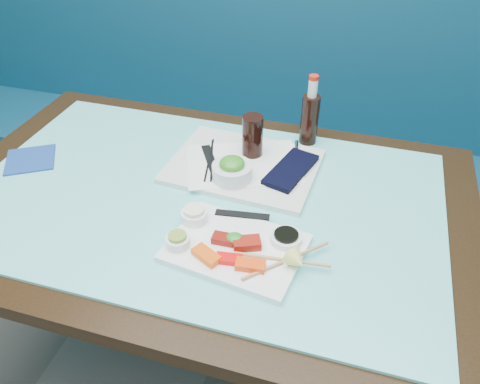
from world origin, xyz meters
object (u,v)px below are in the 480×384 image
(booth_bench, at_px, (271,151))
(serving_tray, at_px, (244,166))
(sashimi_plate, at_px, (236,248))
(cola_bottle_body, at_px, (309,120))
(dining_table, at_px, (204,222))
(cola_glass, at_px, (253,136))
(blue_napkin, at_px, (30,160))
(seaweed_bowl, at_px, (232,172))

(booth_bench, xyz_separation_m, serving_tray, (0.07, -0.69, 0.39))
(sashimi_plate, bearing_deg, booth_bench, 105.98)
(cola_bottle_body, bearing_deg, dining_table, -122.23)
(dining_table, relative_size, cola_bottle_body, 9.25)
(cola_glass, bearing_deg, serving_tray, -100.30)
(sashimi_plate, height_order, blue_napkin, sashimi_plate)
(seaweed_bowl, distance_m, cola_glass, 0.14)
(sashimi_plate, bearing_deg, cola_glass, 107.63)
(dining_table, height_order, seaweed_bowl, seaweed_bowl)
(sashimi_plate, xyz_separation_m, seaweed_bowl, (-0.08, 0.24, 0.03))
(cola_glass, bearing_deg, sashimi_plate, -80.25)
(dining_table, distance_m, sashimi_plate, 0.24)
(sashimi_plate, bearing_deg, dining_table, 138.46)
(cola_bottle_body, distance_m, blue_napkin, 0.82)
(serving_tray, distance_m, seaweed_bowl, 0.08)
(booth_bench, xyz_separation_m, cola_bottle_body, (0.22, -0.50, 0.46))
(sashimi_plate, xyz_separation_m, cola_glass, (-0.06, 0.37, 0.07))
(serving_tray, bearing_deg, seaweed_bowl, -93.98)
(cola_glass, xyz_separation_m, cola_bottle_body, (0.14, 0.14, -0.00))
(sashimi_plate, bearing_deg, seaweed_bowl, 116.98)
(seaweed_bowl, distance_m, cola_bottle_body, 0.31)
(serving_tray, bearing_deg, cola_glass, 83.31)
(serving_tray, distance_m, blue_napkin, 0.62)
(cola_bottle_body, relative_size, blue_napkin, 1.13)
(booth_bench, bearing_deg, dining_table, -90.00)
(sashimi_plate, height_order, cola_bottle_body, cola_bottle_body)
(booth_bench, bearing_deg, cola_glass, -82.89)
(dining_table, relative_size, cola_glass, 11.51)
(sashimi_plate, relative_size, cola_glass, 2.45)
(seaweed_bowl, xyz_separation_m, cola_bottle_body, (0.16, 0.27, 0.04))
(dining_table, xyz_separation_m, seaweed_bowl, (0.06, 0.08, 0.13))
(dining_table, distance_m, blue_napkin, 0.54)
(sashimi_plate, bearing_deg, blue_napkin, 172.99)
(serving_tray, relative_size, cola_bottle_body, 2.67)
(serving_tray, bearing_deg, sashimi_plate, -73.27)
(dining_table, bearing_deg, cola_glass, 68.98)
(booth_bench, height_order, sashimi_plate, booth_bench)
(dining_table, relative_size, seaweed_bowl, 13.06)
(booth_bench, relative_size, cola_bottle_body, 19.82)
(booth_bench, xyz_separation_m, blue_napkin, (-0.53, -0.83, 0.39))
(seaweed_bowl, relative_size, blue_napkin, 0.80)
(booth_bench, height_order, cola_bottle_body, booth_bench)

